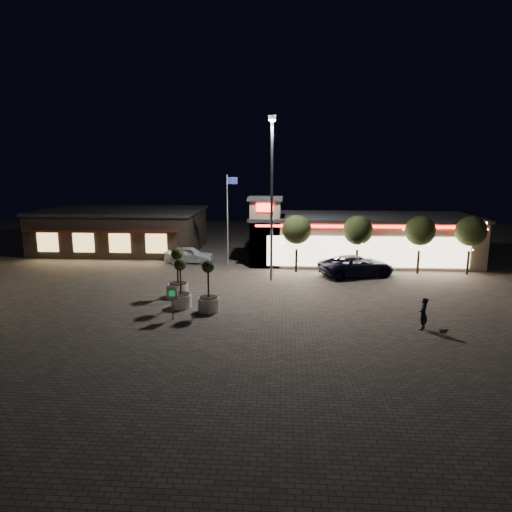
# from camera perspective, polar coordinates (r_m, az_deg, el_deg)

# --- Properties ---
(ground) EXTENTS (90.00, 90.00, 0.00)m
(ground) POSITION_cam_1_polar(r_m,az_deg,el_deg) (28.03, -2.73, -7.01)
(ground) COLOR #645C51
(ground) RESTS_ON ground
(retail_building) EXTENTS (20.40, 8.40, 6.10)m
(retail_building) POSITION_cam_1_polar(r_m,az_deg,el_deg) (43.26, 12.25, 2.27)
(retail_building) COLOR gray
(retail_building) RESTS_ON ground
(restaurant_building) EXTENTS (16.40, 11.00, 4.30)m
(restaurant_building) POSITION_cam_1_polar(r_m,az_deg,el_deg) (49.88, -16.35, 3.18)
(restaurant_building) COLOR #382D23
(restaurant_building) RESTS_ON ground
(floodlight_pole) EXTENTS (0.60, 0.40, 12.38)m
(floodlight_pole) POSITION_cam_1_polar(r_m,az_deg,el_deg) (34.51, 1.98, 8.33)
(floodlight_pole) COLOR gray
(floodlight_pole) RESTS_ON ground
(flagpole) EXTENTS (0.95, 0.10, 8.00)m
(flagpole) POSITION_cam_1_polar(r_m,az_deg,el_deg) (39.96, -3.45, 5.44)
(flagpole) COLOR white
(flagpole) RESTS_ON ground
(string_tree_a) EXTENTS (2.42, 2.42, 4.79)m
(string_tree_a) POSITION_cam_1_polar(r_m,az_deg,el_deg) (37.82, 5.12, 3.28)
(string_tree_a) COLOR #332319
(string_tree_a) RESTS_ON ground
(string_tree_b) EXTENTS (2.42, 2.42, 4.79)m
(string_tree_b) POSITION_cam_1_polar(r_m,az_deg,el_deg) (38.28, 12.63, 3.15)
(string_tree_b) COLOR #332319
(string_tree_b) RESTS_ON ground
(string_tree_c) EXTENTS (2.42, 2.42, 4.79)m
(string_tree_c) POSITION_cam_1_polar(r_m,az_deg,el_deg) (39.37, 19.85, 2.97)
(string_tree_c) COLOR #332319
(string_tree_c) RESTS_ON ground
(string_tree_d) EXTENTS (2.42, 2.42, 4.79)m
(string_tree_d) POSITION_cam_1_polar(r_m,az_deg,el_deg) (40.67, 25.27, 2.81)
(string_tree_d) COLOR #332319
(string_tree_d) RESTS_ON ground
(pickup_truck) EXTENTS (6.68, 4.68, 1.69)m
(pickup_truck) POSITION_cam_1_polar(r_m,az_deg,el_deg) (37.59, 12.50, -1.20)
(pickup_truck) COLOR black
(pickup_truck) RESTS_ON ground
(white_sedan) EXTENTS (4.46, 1.80, 1.52)m
(white_sedan) POSITION_cam_1_polar(r_m,az_deg,el_deg) (42.14, -8.35, 0.17)
(white_sedan) COLOR white
(white_sedan) RESTS_ON ground
(pedestrian) EXTENTS (0.67, 0.77, 1.78)m
(pedestrian) POSITION_cam_1_polar(r_m,az_deg,el_deg) (26.48, 20.19, -6.80)
(pedestrian) COLOR black
(pedestrian) RESTS_ON ground
(dog) EXTENTS (0.46, 0.19, 0.25)m
(dog) POSITION_cam_1_polar(r_m,az_deg,el_deg) (26.22, 22.49, -8.63)
(dog) COLOR #59514C
(dog) RESTS_ON ground
(planter_left) EXTENTS (1.36, 1.36, 3.34)m
(planter_left) POSITION_cam_1_polar(r_m,az_deg,el_deg) (31.36, -9.72, -3.21)
(planter_left) COLOR silver
(planter_left) RESTS_ON ground
(planter_mid) EXTENTS (1.27, 1.27, 3.11)m
(planter_mid) POSITION_cam_1_polar(r_m,az_deg,el_deg) (29.00, -9.36, -4.54)
(planter_mid) COLOR silver
(planter_mid) RESTS_ON ground
(planter_right) EXTENTS (1.29, 1.29, 3.18)m
(planter_right) POSITION_cam_1_polar(r_m,az_deg,el_deg) (28.02, -5.95, -4.97)
(planter_right) COLOR silver
(planter_right) RESTS_ON ground
(valet_sign) EXTENTS (0.65, 0.10, 1.97)m
(valet_sign) POSITION_cam_1_polar(r_m,az_deg,el_deg) (26.83, -10.42, -4.95)
(valet_sign) COLOR gray
(valet_sign) RESTS_ON ground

